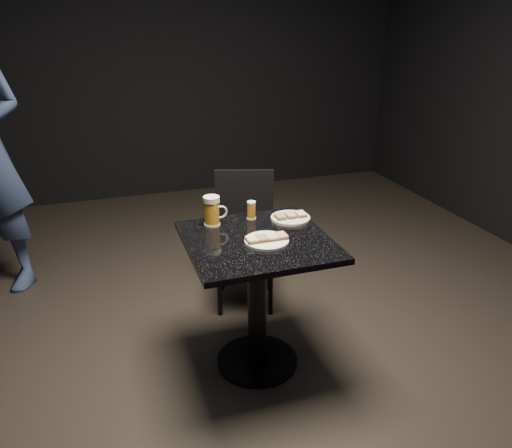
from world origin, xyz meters
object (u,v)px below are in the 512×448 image
object	(u,v)px
plate_small	(290,218)
chair	(245,229)
table	(257,281)
beer_tumbler	(251,210)
beer_mug	(212,211)
plate_large	(267,241)

from	to	relation	value
plate_small	chair	size ratio (longest dim) A/B	0.25
table	beer_tumbler	xyz separation A→B (m)	(0.05, 0.26, 0.29)
beer_mug	beer_tumbler	world-z (taller)	beer_mug
plate_large	beer_tumbler	xyz separation A→B (m)	(0.02, 0.31, 0.04)
plate_small	table	distance (m)	0.40
beer_mug	chair	world-z (taller)	beer_mug
table	plate_large	bearing A→B (deg)	-61.52
plate_large	beer_mug	distance (m)	0.36
beer_tumbler	chair	distance (m)	0.54
plate_small	beer_mug	bearing A→B (deg)	172.28
beer_mug	beer_tumbler	size ratio (longest dim) A/B	1.61
plate_large	plate_small	bearing A→B (deg)	46.82
beer_mug	plate_large	bearing A→B (deg)	-55.90
plate_small	beer_tumbler	xyz separation A→B (m)	(-0.20, 0.08, 0.04)
plate_large	chair	xyz separation A→B (m)	(0.12, 0.74, -0.26)
beer_mug	chair	xyz separation A→B (m)	(0.31, 0.45, -0.33)
table	chair	size ratio (longest dim) A/B	0.87
plate_small	beer_mug	xyz separation A→B (m)	(-0.42, 0.06, 0.07)
table	chair	distance (m)	0.71
beer_tumbler	beer_mug	bearing A→B (deg)	-174.39
plate_small	beer_mug	distance (m)	0.43
beer_mug	table	bearing A→B (deg)	-54.70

